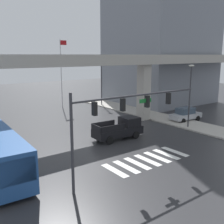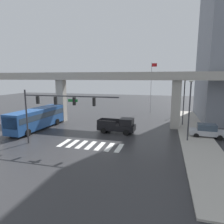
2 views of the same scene
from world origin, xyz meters
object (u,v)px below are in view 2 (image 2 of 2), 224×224
(street_lamp_mid_block, at_px, (184,97))
(sedan_silver, at_px, (207,131))
(pickup_truck, at_px, (119,126))
(street_lamp_far_north, at_px, (180,92))
(city_bus, at_px, (38,117))
(traffic_signal_mast, at_px, (55,104))
(street_lamp_near_corner, at_px, (190,104))
(flagpole, at_px, (151,84))

(street_lamp_mid_block, bearing_deg, sedan_silver, -66.11)
(pickup_truck, xyz_separation_m, street_lamp_far_north, (8.79, 16.13, 3.57))
(city_bus, relative_size, traffic_signal_mast, 1.00)
(street_lamp_near_corner, bearing_deg, city_bus, 178.28)
(pickup_truck, xyz_separation_m, traffic_signal_mast, (-5.46, -6.96, 3.69))
(street_lamp_near_corner, height_order, street_lamp_mid_block, same)
(sedan_silver, relative_size, street_lamp_far_north, 0.61)
(street_lamp_far_north, height_order, flagpole, flagpole)
(city_bus, distance_m, street_lamp_near_corner, 21.03)
(pickup_truck, height_order, street_lamp_mid_block, street_lamp_mid_block)
(sedan_silver, distance_m, traffic_signal_mast, 18.94)
(pickup_truck, relative_size, city_bus, 0.48)
(street_lamp_mid_block, xyz_separation_m, flagpole, (-5.87, 12.02, 1.57))
(sedan_silver, relative_size, traffic_signal_mast, 0.40)
(pickup_truck, relative_size, street_lamp_far_north, 0.72)
(street_lamp_near_corner, bearing_deg, pickup_truck, 170.13)
(flagpole, bearing_deg, street_lamp_near_corner, -73.78)
(traffic_signal_mast, bearing_deg, flagpole, 71.88)
(street_lamp_far_north, bearing_deg, city_bus, -140.72)
(sedan_silver, relative_size, flagpole, 0.41)
(city_bus, bearing_deg, flagpole, 52.60)
(street_lamp_far_north, distance_m, flagpole, 6.59)
(pickup_truck, height_order, street_lamp_far_north, street_lamp_far_north)
(city_bus, xyz_separation_m, street_lamp_far_north, (20.83, 17.04, 2.83))
(traffic_signal_mast, xyz_separation_m, street_lamp_far_north, (14.25, 23.09, -0.12))
(street_lamp_mid_block, xyz_separation_m, street_lamp_far_north, (0.00, 9.49, 0.00))
(city_bus, relative_size, sedan_silver, 2.48)
(city_bus, height_order, street_lamp_mid_block, street_lamp_mid_block)
(city_bus, xyz_separation_m, sedan_silver, (23.38, 1.79, -0.87))
(street_lamp_mid_block, relative_size, flagpole, 0.68)
(city_bus, distance_m, flagpole, 25.02)
(pickup_truck, bearing_deg, street_lamp_far_north, 61.40)
(street_lamp_near_corner, distance_m, street_lamp_far_north, 17.66)
(pickup_truck, xyz_separation_m, flagpole, (2.92, 18.66, 5.14))
(city_bus, xyz_separation_m, street_lamp_near_corner, (20.83, -0.63, 2.83))
(pickup_truck, height_order, city_bus, city_bus)
(street_lamp_near_corner, xyz_separation_m, street_lamp_mid_block, (0.00, 8.17, 0.00))
(pickup_truck, bearing_deg, city_bus, -175.70)
(pickup_truck, xyz_separation_m, city_bus, (-12.04, -0.90, 0.73))
(pickup_truck, xyz_separation_m, street_lamp_near_corner, (8.79, -1.53, 3.57))
(city_bus, distance_m, street_lamp_far_north, 27.06)
(pickup_truck, distance_m, street_lamp_far_north, 18.72)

